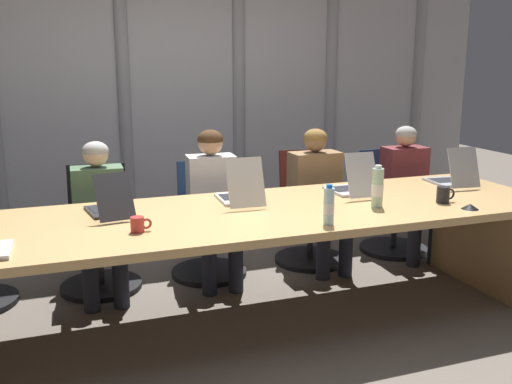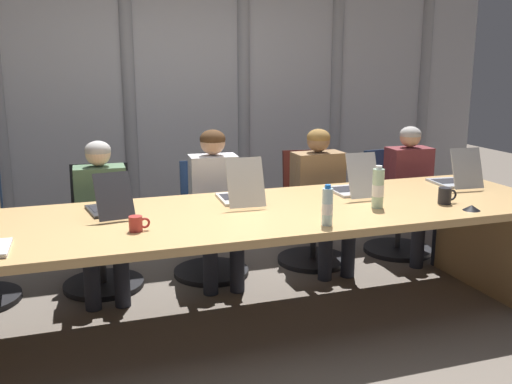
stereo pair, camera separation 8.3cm
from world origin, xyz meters
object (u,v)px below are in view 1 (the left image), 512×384
object	(u,v)px
office_chair_right_mid	(309,221)
laptop_right_end	(452,177)
laptop_center	(239,193)
person_right_end	(409,185)
coffee_mug_near	(444,195)
office_chair_left_mid	(99,244)
person_left_mid	(100,211)
office_chair_center	(208,233)
person_right_mid	(319,190)
conference_mic_left_side	(470,206)
coffee_mug_far	(138,224)
laptop_left_mid	(109,206)
laptop_right_mid	(351,186)
person_center	(213,198)
water_bottle_secondary	(329,206)
office_chair_right_end	(392,214)
water_bottle_primary	(377,188)

from	to	relation	value
office_chair_right_mid	laptop_right_end	bearing A→B (deg)	56.65
laptop_center	office_chair_right_mid	size ratio (longest dim) A/B	0.52
person_right_end	coffee_mug_near	world-z (taller)	person_right_end
office_chair_left_mid	person_left_mid	xyz separation A→B (m)	(0.00, -0.16, 0.29)
laptop_right_end	office_chair_center	distance (m)	1.94
laptop_right_end	person_right_mid	size ratio (longest dim) A/B	0.39
conference_mic_left_side	coffee_mug_far	bearing A→B (deg)	173.80
laptop_left_mid	person_right_mid	xyz separation A→B (m)	(1.74, 0.61, -0.16)
laptop_right_mid	person_right_end	size ratio (longest dim) A/B	0.40
office_chair_left_mid	person_right_end	xyz separation A→B (m)	(2.61, -0.16, 0.29)
laptop_left_mid	person_center	size ratio (longest dim) A/B	0.41
office_chair_center	person_right_end	distance (m)	1.80
water_bottle_secondary	coffee_mug_far	xyz separation A→B (m)	(-1.06, 0.23, -0.07)
laptop_right_end	person_left_mid	distance (m)	2.64
office_chair_right_end	person_right_mid	distance (m)	0.88
person_left_mid	person_right_end	xyz separation A→B (m)	(2.60, 0.00, 0.00)
laptop_right_mid	office_chair_left_mid	size ratio (longest dim) A/B	0.49
laptop_right_end	person_left_mid	xyz separation A→B (m)	(-2.56, 0.60, -0.19)
laptop_left_mid	person_right_mid	distance (m)	1.85
office_chair_right_end	office_chair_left_mid	bearing A→B (deg)	-94.74
coffee_mug_near	person_center	bearing A→B (deg)	140.94
laptop_right_end	coffee_mug_near	world-z (taller)	laptop_right_end
laptop_left_mid	office_chair_center	xyz separation A→B (m)	(0.83, 0.76, -0.48)
laptop_center	coffee_mug_near	xyz separation A→B (m)	(1.28, -0.48, -0.01)
laptop_left_mid	coffee_mug_near	size ratio (longest dim) A/B	3.51
office_chair_center	office_chair_right_mid	distance (m)	0.89
office_chair_left_mid	person_right_end	size ratio (longest dim) A/B	0.81
office_chair_right_mid	person_right_mid	xyz separation A→B (m)	(0.01, -0.15, 0.30)
coffee_mug_far	coffee_mug_near	bearing A→B (deg)	-0.63
office_chair_right_end	coffee_mug_far	bearing A→B (deg)	-68.73
office_chair_right_mid	person_center	distance (m)	0.95
person_left_mid	coffee_mug_far	bearing A→B (deg)	8.87
water_bottle_secondary	person_center	bearing A→B (deg)	104.75
laptop_right_end	office_chair_center	world-z (taller)	laptop_right_end
office_chair_right_mid	person_right_end	xyz separation A→B (m)	(0.87, -0.16, 0.29)
office_chair_center	person_left_mid	distance (m)	0.90
office_chair_left_mid	water_bottle_secondary	world-z (taller)	water_bottle_secondary
water_bottle_secondary	person_right_end	bearing A→B (deg)	41.50
coffee_mug_near	office_chair_center	bearing A→B (deg)	137.30
laptop_center	laptop_right_mid	world-z (taller)	laptop_center
office_chair_right_end	office_chair_right_mid	bearing A→B (deg)	-94.87
water_bottle_secondary	coffee_mug_near	xyz separation A→B (m)	(0.96, 0.21, -0.05)
office_chair_right_end	coffee_mug_near	bearing A→B (deg)	-23.25
laptop_left_mid	office_chair_right_end	size ratio (longest dim) A/B	0.53
laptop_right_mid	laptop_right_end	bearing A→B (deg)	-88.84
office_chair_right_mid	water_bottle_secondary	distance (m)	1.61
office_chair_center	coffee_mug_near	xyz separation A→B (m)	(1.31, -1.21, 0.48)
laptop_right_mid	water_bottle_secondary	bearing A→B (deg)	142.84
person_right_end	water_bottle_primary	size ratio (longest dim) A/B	4.08
laptop_left_mid	office_chair_right_mid	world-z (taller)	laptop_left_mid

